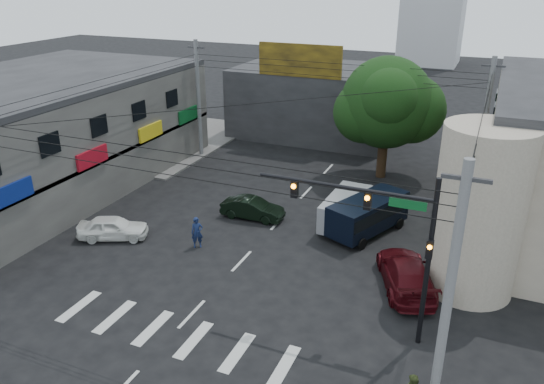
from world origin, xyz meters
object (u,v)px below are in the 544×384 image
Objects in this scene: utility_pole_near_right at (448,298)px; maroon_sedan at (406,273)px; navy_van at (368,216)px; white_compact at (113,228)px; utility_pole_far_left at (199,100)px; street_tree at (387,103)px; traffic_officer at (197,232)px; traffic_gantry at (387,229)px; dark_sedan at (253,208)px; silver_minivan at (346,211)px; utility_pole_far_right at (483,129)px.

maroon_sedan is at bearing 106.79° from utility_pole_near_right.
navy_van is at bearing -79.55° from maroon_sedan.
white_compact is (-18.29, 5.98, -3.94)m from utility_pole_near_right.
utility_pole_far_left is 2.21× the size of white_compact.
utility_pole_near_right and utility_pole_far_left have the same top height.
utility_pole_near_right is 19.64m from white_compact.
street_tree is at bearing 30.51° from navy_van.
traffic_gantry is at bearing -51.05° from traffic_officer.
silver_minivan is at bearing -80.79° from dark_sedan.
utility_pole_near_right reaches higher than dark_sedan.
white_compact is (-11.79, -15.52, -4.81)m from street_tree.
white_compact is 13.35m from silver_minivan.
utility_pole_far_left is at bearing -176.05° from street_tree.
traffic_gantry is 1.56× the size of silver_minivan.
dark_sedan is 5.63m from silver_minivan.
traffic_officer is (-10.72, 3.46, -3.95)m from traffic_gantry.
utility_pole_far_left is 16.81m from silver_minivan.
navy_van reaches higher than silver_minivan.
street_tree reaches higher than traffic_officer.
navy_van is (6.89, 0.82, 0.42)m from dark_sedan.
utility_pole_near_right reaches higher than traffic_officer.
utility_pole_near_right reaches higher than silver_minivan.
dark_sedan is 0.84× the size of silver_minivan.
utility_pole_near_right is 17.17m from dark_sedan.
traffic_officer is at bearing -19.40° from maroon_sedan.
navy_van is at bearing -122.68° from utility_pole_far_right.
utility_pole_far_left is at bearing 137.14° from traffic_gantry.
street_tree is at bearing -62.07° from white_compact.
dark_sedan is 0.93× the size of white_compact.
silver_minivan is at bearing -90.98° from street_tree.
utility_pole_near_right is at bearing -60.60° from traffic_officer.
traffic_gantry is 1.73× the size of white_compact.
street_tree is at bearing -31.25° from dark_sedan.
silver_minivan reaches higher than maroon_sedan.
street_tree is at bearing 101.99° from traffic_gantry.
traffic_gantry is at bearing -123.91° from white_compact.
street_tree reaches higher than white_compact.
utility_pole_far_right is 11.00m from silver_minivan.
traffic_officer is at bearing -134.68° from utility_pole_far_right.
silver_minivan is at bearing 102.45° from navy_van.
navy_van is (1.22, -9.23, -4.42)m from street_tree.
utility_pole_near_right is at bearing -132.97° from white_compact.
utility_pole_far_left reaches higher than traffic_gantry.
dark_sedan is 10.75m from maroon_sedan.
street_tree is 1.55× the size of navy_van.
white_compact is at bearing 121.38° from silver_minivan.
silver_minivan is 2.63× the size of traffic_officer.
utility_pole_far_left is at bearing 85.35° from navy_van.
traffic_gantry is 16.35m from white_compact.
dark_sedan is (-9.49, 7.95, -4.20)m from traffic_gantry.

